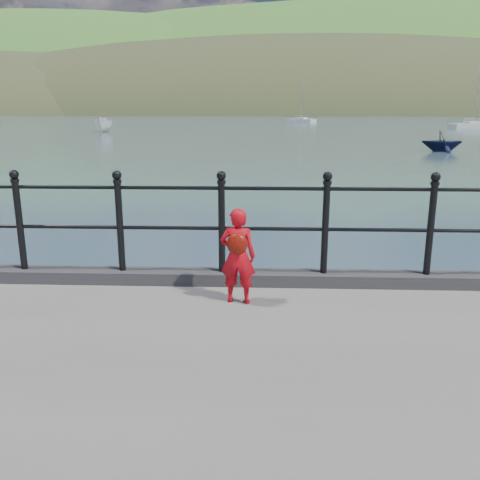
{
  "coord_description": "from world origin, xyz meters",
  "views": [
    {
      "loc": [
        1.06,
        -5.89,
        3.06
      ],
      "look_at": [
        0.82,
        -0.2,
        1.55
      ],
      "focal_mm": 38.0,
      "sensor_mm": 36.0,
      "label": 1
    }
  ],
  "objects_px": {
    "railing": "(170,215)",
    "launch_navy": "(442,141)",
    "sailboat_deep": "(301,121)",
    "child": "(238,255)",
    "launch_white": "(104,125)",
    "sailboat_far": "(473,126)"
  },
  "relations": [
    {
      "from": "railing",
      "to": "launch_navy",
      "type": "distance_m",
      "value": 33.01
    },
    {
      "from": "sailboat_deep",
      "to": "railing",
      "type": "bearing_deg",
      "value": -51.46
    },
    {
      "from": "child",
      "to": "launch_white",
      "type": "distance_m",
      "value": 58.4
    },
    {
      "from": "child",
      "to": "sailboat_far",
      "type": "xyz_separation_m",
      "value": [
        29.59,
        68.28,
        -1.18
      ]
    },
    {
      "from": "launch_white",
      "to": "launch_navy",
      "type": "relative_size",
      "value": 1.69
    },
    {
      "from": "launch_white",
      "to": "sailboat_deep",
      "type": "bearing_deg",
      "value": 49.47
    },
    {
      "from": "launch_white",
      "to": "launch_navy",
      "type": "distance_m",
      "value": 39.61
    },
    {
      "from": "launch_navy",
      "to": "sailboat_far",
      "type": "xyz_separation_m",
      "value": [
        16.99,
        37.54,
        -0.37
      ]
    },
    {
      "from": "sailboat_far",
      "to": "sailboat_deep",
      "type": "distance_m",
      "value": 32.35
    },
    {
      "from": "sailboat_deep",
      "to": "sailboat_far",
      "type": "bearing_deg",
      "value": -3.07
    },
    {
      "from": "child",
      "to": "launch_navy",
      "type": "height_order",
      "value": "child"
    },
    {
      "from": "child",
      "to": "launch_white",
      "type": "xyz_separation_m",
      "value": [
        -18.38,
        55.43,
        -0.64
      ]
    },
    {
      "from": "launch_navy",
      "to": "sailboat_deep",
      "type": "bearing_deg",
      "value": 6.44
    },
    {
      "from": "railing",
      "to": "sailboat_far",
      "type": "relative_size",
      "value": 1.81
    },
    {
      "from": "sailboat_far",
      "to": "child",
      "type": "bearing_deg",
      "value": -132.53
    },
    {
      "from": "launch_navy",
      "to": "sailboat_deep",
      "type": "height_order",
      "value": "sailboat_deep"
    },
    {
      "from": "railing",
      "to": "sailboat_far",
      "type": "bearing_deg",
      "value": 65.81
    },
    {
      "from": "launch_white",
      "to": "sailboat_deep",
      "type": "relative_size",
      "value": 0.52
    },
    {
      "from": "railing",
      "to": "launch_navy",
      "type": "relative_size",
      "value": 6.72
    },
    {
      "from": "railing",
      "to": "child",
      "type": "height_order",
      "value": "railing"
    },
    {
      "from": "railing",
      "to": "child",
      "type": "xyz_separation_m",
      "value": [
        0.82,
        -0.6,
        -0.3
      ]
    },
    {
      "from": "railing",
      "to": "sailboat_deep",
      "type": "distance_m",
      "value": 91.64
    }
  ]
}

